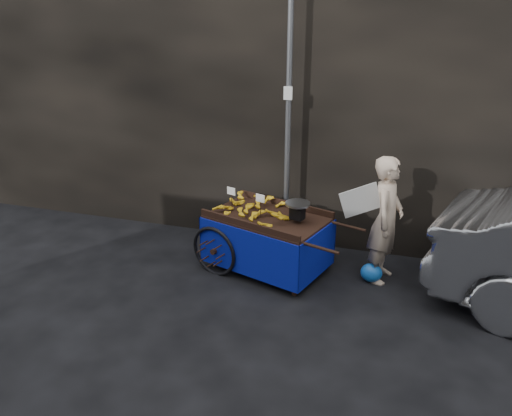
% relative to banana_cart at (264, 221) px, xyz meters
% --- Properties ---
extents(ground, '(80.00, 80.00, 0.00)m').
position_rel_banana_cart_xyz_m(ground, '(-0.15, -0.64, -0.73)').
color(ground, black).
rests_on(ground, ground).
extents(building_wall, '(13.50, 2.00, 5.00)m').
position_rel_banana_cart_xyz_m(building_wall, '(0.24, 1.96, 1.77)').
color(building_wall, black).
rests_on(building_wall, ground).
extents(street_pole, '(0.12, 0.10, 4.00)m').
position_rel_banana_cart_xyz_m(street_pole, '(0.15, 0.66, 1.28)').
color(street_pole, slate).
rests_on(street_pole, ground).
extents(banana_cart, '(2.37, 1.58, 1.19)m').
position_rel_banana_cart_xyz_m(banana_cart, '(0.00, 0.00, 0.00)').
color(banana_cart, black).
rests_on(banana_cart, ground).
extents(vendor, '(0.88, 0.70, 1.74)m').
position_rel_banana_cart_xyz_m(vendor, '(1.62, 0.20, 0.14)').
color(vendor, '#C3A991').
rests_on(vendor, ground).
extents(plastic_bag, '(0.30, 0.24, 0.27)m').
position_rel_banana_cart_xyz_m(plastic_bag, '(1.50, 0.06, -0.60)').
color(plastic_bag, blue).
rests_on(plastic_bag, ground).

